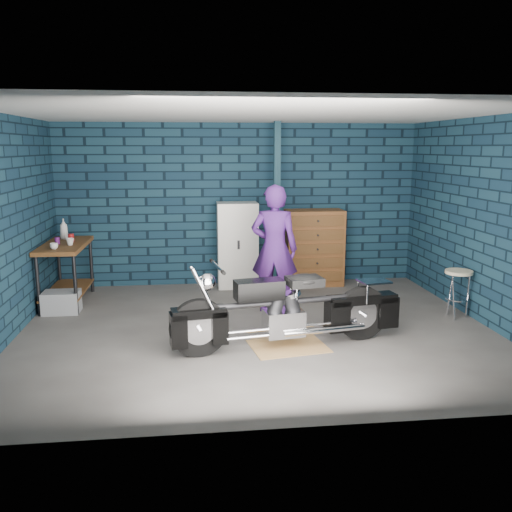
{
  "coord_description": "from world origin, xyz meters",
  "views": [
    {
      "loc": [
        -0.79,
        -6.59,
        2.3
      ],
      "look_at": [
        0.02,
        0.3,
        0.91
      ],
      "focal_mm": 38.0,
      "sensor_mm": 36.0,
      "label": 1
    }
  ],
  "objects_px": {
    "workbench": "(67,273)",
    "storage_bin": "(62,302)",
    "motorcycle": "(289,304)",
    "person": "(274,249)",
    "tool_chest": "(314,248)",
    "locker": "(237,245)",
    "shop_stool": "(457,294)"
  },
  "relations": [
    {
      "from": "storage_bin",
      "to": "person",
      "type": "bearing_deg",
      "value": -4.72
    },
    {
      "from": "storage_bin",
      "to": "shop_stool",
      "type": "relative_size",
      "value": 0.75
    },
    {
      "from": "motorcycle",
      "to": "person",
      "type": "distance_m",
      "value": 1.49
    },
    {
      "from": "motorcycle",
      "to": "storage_bin",
      "type": "distance_m",
      "value": 3.42
    },
    {
      "from": "person",
      "to": "shop_stool",
      "type": "relative_size",
      "value": 2.71
    },
    {
      "from": "tool_chest",
      "to": "locker",
      "type": "bearing_deg",
      "value": 180.0
    },
    {
      "from": "workbench",
      "to": "person",
      "type": "height_order",
      "value": "person"
    },
    {
      "from": "workbench",
      "to": "storage_bin",
      "type": "bearing_deg",
      "value": -87.71
    },
    {
      "from": "storage_bin",
      "to": "motorcycle",
      "type": "bearing_deg",
      "value": -29.73
    },
    {
      "from": "locker",
      "to": "tool_chest",
      "type": "height_order",
      "value": "locker"
    },
    {
      "from": "workbench",
      "to": "tool_chest",
      "type": "bearing_deg",
      "value": 9.86
    },
    {
      "from": "workbench",
      "to": "tool_chest",
      "type": "height_order",
      "value": "tool_chest"
    },
    {
      "from": "person",
      "to": "shop_stool",
      "type": "xyz_separation_m",
      "value": [
        2.44,
        -0.62,
        -0.57
      ]
    },
    {
      "from": "motorcycle",
      "to": "locker",
      "type": "height_order",
      "value": "locker"
    },
    {
      "from": "workbench",
      "to": "locker",
      "type": "distance_m",
      "value": 2.72
    },
    {
      "from": "motorcycle",
      "to": "shop_stool",
      "type": "relative_size",
      "value": 3.54
    },
    {
      "from": "motorcycle",
      "to": "person",
      "type": "bearing_deg",
      "value": 78.92
    },
    {
      "from": "person",
      "to": "tool_chest",
      "type": "xyz_separation_m",
      "value": [
        0.9,
        1.43,
        -0.27
      ]
    },
    {
      "from": "motorcycle",
      "to": "storage_bin",
      "type": "relative_size",
      "value": 4.74
    },
    {
      "from": "workbench",
      "to": "tool_chest",
      "type": "xyz_separation_m",
      "value": [
        3.92,
        0.68,
        0.18
      ]
    },
    {
      "from": "tool_chest",
      "to": "shop_stool",
      "type": "xyz_separation_m",
      "value": [
        1.54,
        -2.04,
        -0.3
      ]
    },
    {
      "from": "person",
      "to": "locker",
      "type": "bearing_deg",
      "value": -59.36
    },
    {
      "from": "tool_chest",
      "to": "storage_bin",
      "type": "bearing_deg",
      "value": -163.14
    },
    {
      "from": "shop_stool",
      "to": "tool_chest",
      "type": "bearing_deg",
      "value": 127.08
    },
    {
      "from": "person",
      "to": "locker",
      "type": "relative_size",
      "value": 1.28
    },
    {
      "from": "motorcycle",
      "to": "shop_stool",
      "type": "xyz_separation_m",
      "value": [
        2.49,
        0.82,
        -0.19
      ]
    },
    {
      "from": "person",
      "to": "locker",
      "type": "distance_m",
      "value": 1.5
    },
    {
      "from": "locker",
      "to": "tool_chest",
      "type": "xyz_separation_m",
      "value": [
        1.3,
        0.0,
        -0.07
      ]
    },
    {
      "from": "motorcycle",
      "to": "locker",
      "type": "bearing_deg",
      "value": 87.79
    },
    {
      "from": "workbench",
      "to": "storage_bin",
      "type": "xyz_separation_m",
      "value": [
        0.02,
        -0.5,
        -0.3
      ]
    },
    {
      "from": "motorcycle",
      "to": "tool_chest",
      "type": "height_order",
      "value": "tool_chest"
    },
    {
      "from": "locker",
      "to": "tool_chest",
      "type": "distance_m",
      "value": 1.3
    }
  ]
}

